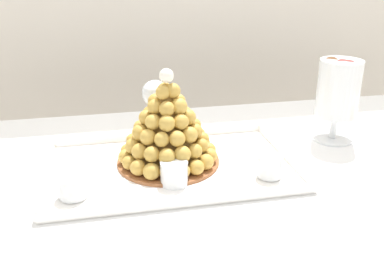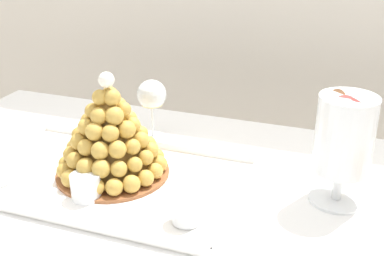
# 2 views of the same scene
# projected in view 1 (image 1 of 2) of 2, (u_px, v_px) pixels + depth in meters

# --- Properties ---
(buffet_table) EXTENTS (1.64, 0.89, 0.79)m
(buffet_table) POSITION_uv_depth(u_px,v_px,m) (252.00, 189.00, 1.15)
(buffet_table) COLOR brown
(buffet_table) RESTS_ON ground_plane
(serving_tray) EXTENTS (0.61, 0.38, 0.02)m
(serving_tray) POSITION_uv_depth(u_px,v_px,m) (171.00, 167.00, 1.07)
(serving_tray) COLOR white
(serving_tray) RESTS_ON buffet_table
(croquembouche) EXTENTS (0.26, 0.26, 0.24)m
(croquembouche) POSITION_uv_depth(u_px,v_px,m) (168.00, 129.00, 1.05)
(croquembouche) COLOR brown
(croquembouche) RESTS_ON serving_tray
(dessert_cup_left) EXTENTS (0.06, 0.06, 0.05)m
(dessert_cup_left) POSITION_uv_depth(u_px,v_px,m) (73.00, 187.00, 0.92)
(dessert_cup_left) COLOR silver
(dessert_cup_left) RESTS_ON serving_tray
(dessert_cup_mid_left) EXTENTS (0.06, 0.06, 0.05)m
(dessert_cup_mid_left) POSITION_uv_depth(u_px,v_px,m) (174.00, 174.00, 0.97)
(dessert_cup_mid_left) COLOR silver
(dessert_cup_mid_left) RESTS_ON serving_tray
(dessert_cup_centre) EXTENTS (0.06, 0.06, 0.05)m
(dessert_cup_centre) POSITION_uv_depth(u_px,v_px,m) (271.00, 167.00, 1.01)
(dessert_cup_centre) COLOR silver
(dessert_cup_centre) RESTS_ON serving_tray
(macaron_goblet) EXTENTS (0.12, 0.12, 0.25)m
(macaron_goblet) POSITION_uv_depth(u_px,v_px,m) (338.00, 90.00, 1.19)
(macaron_goblet) COLOR white
(macaron_goblet) RESTS_ON buffet_table
(wine_glass) EXTENTS (0.08, 0.08, 0.16)m
(wine_glass) POSITION_uv_depth(u_px,v_px,m) (155.00, 95.00, 1.25)
(wine_glass) COLOR silver
(wine_glass) RESTS_ON buffet_table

